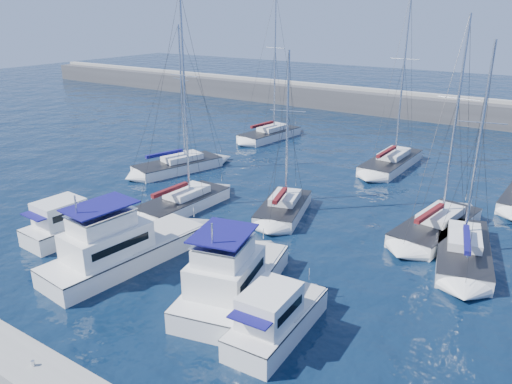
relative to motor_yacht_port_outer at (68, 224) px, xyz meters
The scene contains 15 objects.
ground 10.65m from the motor_yacht_port_outer, ahead, with size 220.00×220.00×0.00m, color black.
breakwater 54.36m from the motor_yacht_port_outer, 78.84° to the left, with size 160.00×6.00×4.45m.
dock 14.31m from the motor_yacht_port_outer, 42.58° to the right, with size 40.00×2.20×0.60m, color gray.
dock_cleat_centre 14.29m from the motor_yacht_port_outer, 42.58° to the right, with size 0.16×0.16×0.25m, color silver.
motor_yacht_port_outer is the anchor object (origin of this frame).
motor_yacht_port_inner 6.16m from the motor_yacht_port_outer, ahead, with size 4.37×10.68×4.69m.
motor_yacht_stbd_inner 13.81m from the motor_yacht_port_outer, ahead, with size 5.51×9.37×4.69m.
motor_yacht_stbd_outer 17.61m from the motor_yacht_port_outer, ahead, with size 2.80×6.48×3.20m.
sailboat_mid_a 15.71m from the motor_yacht_port_outer, 104.02° to the left, with size 5.43×8.93×13.74m.
sailboat_mid_b 8.78m from the motor_yacht_port_outer, 69.60° to the left, with size 3.39×8.00×16.34m.
sailboat_mid_c 15.39m from the motor_yacht_port_outer, 48.45° to the left, with size 4.68×7.20×12.42m.
sailboat_mid_d 25.35m from the motor_yacht_port_outer, 35.11° to the left, with size 4.42×9.11×14.84m.
sailboat_mid_e 25.95m from the motor_yacht_port_outer, 26.88° to the left, with size 4.98×9.17×13.52m.
sailboat_back_a 30.90m from the motor_yacht_port_outer, 95.87° to the left, with size 4.21×8.72×16.82m.
sailboat_back_b 30.55m from the motor_yacht_port_outer, 65.06° to the left, with size 3.38×9.55×16.55m.
Camera 1 is at (17.37, -20.06, 14.80)m, focal length 35.00 mm.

